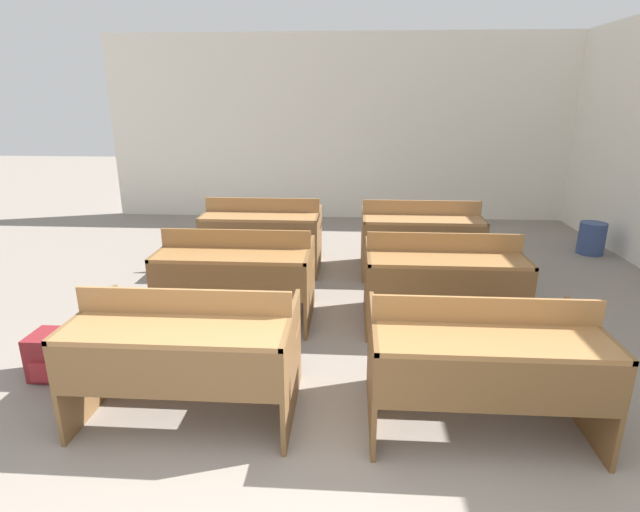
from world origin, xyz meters
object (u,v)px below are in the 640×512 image
object	(u,v)px
wastepaper_bin	(592,238)
schoolbag	(59,355)
bench_front_left	(187,347)
bench_second_right	(442,275)
bench_third_right	(420,233)
bench_second_left	(237,271)
bench_third_left	(263,230)
bench_front_right	(482,357)

from	to	relation	value
wastepaper_bin	schoolbag	bearing A→B (deg)	-147.36
bench_front_left	bench_second_right	bearing A→B (deg)	38.27
bench_third_right	bench_front_left	bearing A→B (deg)	-122.30
bench_front_left	bench_second_left	size ratio (longest dim) A/B	1.00
bench_second_right	schoolbag	size ratio (longest dim) A/B	3.57
bench_second_left	schoolbag	bearing A→B (deg)	-136.54
bench_third_left	bench_second_right	bearing A→B (deg)	-38.10
wastepaper_bin	bench_third_left	bearing A→B (deg)	-168.12
bench_second_right	bench_third_left	distance (m)	2.23
bench_second_left	bench_second_right	distance (m)	1.74
bench_third_left	bench_second_left	bearing A→B (deg)	-89.25
bench_front_left	bench_second_left	xyz separation A→B (m)	(-0.01, 1.37, 0.00)
bench_second_right	wastepaper_bin	bearing A→B (deg)	44.86
bench_second_right	schoolbag	bearing A→B (deg)	-160.34
bench_front_left	schoolbag	world-z (taller)	bench_front_left
bench_second_right	bench_third_right	bearing A→B (deg)	90.49
bench_front_left	wastepaper_bin	size ratio (longest dim) A/B	3.21
bench_third_left	bench_front_right	bearing A→B (deg)	-57.56
bench_front_left	schoolbag	xyz separation A→B (m)	(-1.06, 0.37, -0.30)
bench_front_left	bench_third_left	bearing A→B (deg)	90.50
wastepaper_bin	bench_front_left	bearing A→B (deg)	-137.86
bench_second_right	bench_second_left	bearing A→B (deg)	-179.95
bench_front_left	bench_third_right	distance (m)	3.22
bench_front_right	bench_front_left	bearing A→B (deg)	179.59
bench_third_left	bench_third_right	xyz separation A→B (m)	(1.75, -0.02, 0.00)
bench_second_right	bench_third_left	size ratio (longest dim) A/B	1.00
bench_front_left	schoolbag	distance (m)	1.16
bench_front_right	schoolbag	size ratio (longest dim) A/B	3.57
schoolbag	wastepaper_bin	bearing A→B (deg)	32.64
bench_second_right	bench_third_right	distance (m)	1.36
bench_second_left	schoolbag	world-z (taller)	bench_second_left
bench_front_right	bench_third_left	size ratio (longest dim) A/B	1.00
bench_front_right	schoolbag	xyz separation A→B (m)	(-2.79, 0.38, -0.30)
bench_second_right	bench_third_right	size ratio (longest dim) A/B	1.00
bench_front_right	bench_second_left	bearing A→B (deg)	141.54
bench_front_left	wastepaper_bin	bearing A→B (deg)	42.14
bench_second_left	schoolbag	distance (m)	1.48
bench_second_left	bench_third_left	distance (m)	1.38
bench_second_left	bench_third_right	xyz separation A→B (m)	(1.73, 1.36, 0.00)
schoolbag	bench_front_left	bearing A→B (deg)	-19.35
bench_front_right	bench_third_right	xyz separation A→B (m)	(-0.01, 2.74, 0.00)
bench_second_left	bench_second_right	xyz separation A→B (m)	(1.74, 0.00, 0.00)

